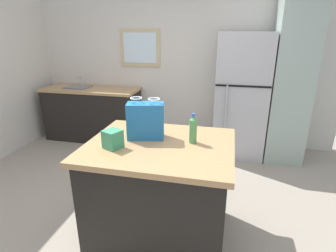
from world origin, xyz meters
name	(u,v)px	position (x,y,z in m)	size (l,w,h in m)	color
ground	(137,218)	(0.00, 0.00, 0.00)	(5.96, 5.96, 0.00)	#9E9384
back_wall	(180,61)	(-0.01, 2.29, 1.34)	(4.96, 0.13, 2.68)	silver
kitchen_island	(160,191)	(0.29, -0.16, 0.47)	(1.21, 1.00, 0.93)	black
refrigerator	(241,96)	(0.99, 1.87, 0.90)	(0.73, 0.73, 1.80)	#B7B7BC
tall_cabinet	(290,81)	(1.63, 1.87, 1.15)	(0.51, 0.65, 2.29)	#9EB2A8
sink_counter	(93,113)	(-1.47, 1.91, 0.46)	(1.62, 0.63, 1.08)	black
shopping_bag	(146,121)	(0.14, -0.06, 1.09)	(0.34, 0.22, 0.36)	#236BAD
small_box	(113,139)	(-0.05, -0.32, 1.00)	(0.13, 0.13, 0.15)	#388E66
bottle	(193,130)	(0.55, -0.07, 1.04)	(0.06, 0.06, 0.26)	#4C9956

